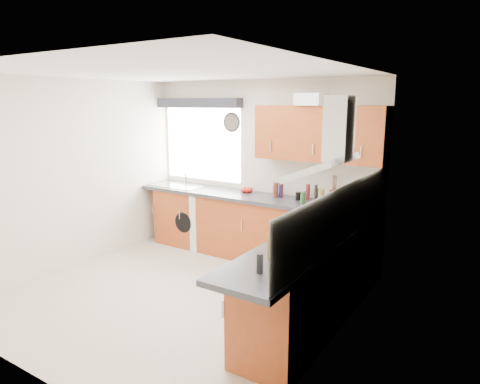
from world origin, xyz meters
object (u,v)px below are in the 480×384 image
Objects in this scene: oven at (315,281)px; upper_cabinets at (319,134)px; extractor_hood at (330,148)px; washing_machine at (196,218)px.

oven is 0.50× the size of upper_cabinets.
upper_cabinets is at bearing 116.13° from extractor_hood.
washing_machine is (-2.50, 1.22, -0.00)m from oven.
oven is at bearing -67.46° from upper_cabinets.
washing_machine is (-2.60, 1.22, -1.35)m from extractor_hood.
oven is 2.78m from washing_machine.
extractor_hood is at bearing -63.87° from upper_cabinets.
extractor_hood is 0.92× the size of washing_machine.
extractor_hood is at bearing -0.00° from oven.
oven is at bearing -17.93° from washing_machine.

